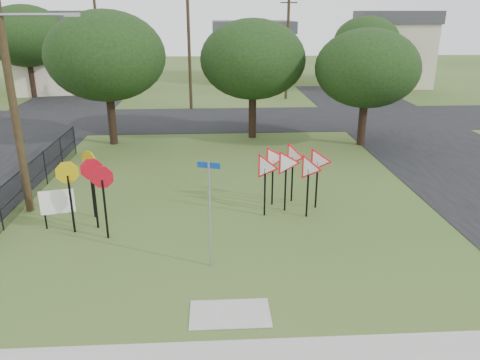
% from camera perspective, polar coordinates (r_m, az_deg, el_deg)
% --- Properties ---
extents(ground, '(140.00, 140.00, 0.00)m').
position_cam_1_polar(ground, '(14.11, -1.60, -10.33)').
color(ground, '#37521F').
extents(street_right, '(8.00, 50.00, 0.02)m').
position_cam_1_polar(street_right, '(26.36, 24.70, 2.39)').
color(street_right, black).
rests_on(street_right, ground).
extents(street_far, '(60.00, 8.00, 0.02)m').
position_cam_1_polar(street_far, '(32.97, -2.73, 7.39)').
color(street_far, black).
rests_on(street_far, ground).
extents(curb_pad, '(2.00, 1.20, 0.02)m').
position_cam_1_polar(curb_pad, '(12.09, -1.23, -16.00)').
color(curb_pad, '#9A9A92').
rests_on(curb_pad, ground).
extents(street_name_sign, '(0.63, 0.23, 3.21)m').
position_cam_1_polar(street_name_sign, '(13.30, -3.71, -3.52)').
color(street_name_sign, '#9D9FA5').
rests_on(street_name_sign, ground).
extents(stop_sign_cluster, '(1.99, 2.02, 2.53)m').
position_cam_1_polar(stop_sign_cluster, '(16.42, -18.00, 0.30)').
color(stop_sign_cluster, black).
rests_on(stop_sign_cluster, ground).
extents(yield_sign_cluster, '(2.99, 2.27, 2.41)m').
position_cam_1_polar(yield_sign_cluster, '(17.35, 6.19, 1.87)').
color(yield_sign_cluster, black).
rests_on(yield_sign_cluster, ground).
extents(info_board, '(1.11, 0.29, 1.41)m').
position_cam_1_polar(info_board, '(17.12, -21.38, -2.65)').
color(info_board, black).
rests_on(info_board, ground).
extents(utility_pole_main, '(3.55, 0.33, 10.00)m').
position_cam_1_polar(utility_pole_main, '(18.17, -26.29, 11.91)').
color(utility_pole_main, '#3B2E1B').
rests_on(utility_pole_main, ground).
extents(far_pole_a, '(1.40, 0.24, 9.00)m').
position_cam_1_polar(far_pole_a, '(36.33, -6.22, 15.77)').
color(far_pole_a, '#3B2E1B').
rests_on(far_pole_a, ground).
extents(far_pole_b, '(1.40, 0.24, 8.50)m').
position_cam_1_polar(far_pole_b, '(40.79, 5.80, 15.86)').
color(far_pole_b, '#3B2E1B').
rests_on(far_pole_b, ground).
extents(far_pole_c, '(1.40, 0.24, 9.00)m').
position_cam_1_polar(far_pole_c, '(43.37, -16.88, 15.71)').
color(far_pole_c, '#3B2E1B').
rests_on(far_pole_c, ground).
extents(fence_run, '(0.05, 11.55, 1.50)m').
position_cam_1_polar(fence_run, '(20.81, -23.63, 0.47)').
color(fence_run, black).
rests_on(fence_run, ground).
extents(house_left, '(10.58, 8.88, 7.20)m').
position_cam_1_polar(house_left, '(48.31, -20.47, 14.54)').
color(house_left, beige).
rests_on(house_left, ground).
extents(house_mid, '(8.40, 8.40, 6.20)m').
position_cam_1_polar(house_mid, '(52.53, 1.43, 15.50)').
color(house_mid, beige).
rests_on(house_mid, ground).
extents(house_right, '(8.30, 8.30, 7.20)m').
position_cam_1_polar(house_right, '(51.68, 18.07, 15.07)').
color(house_right, beige).
rests_on(house_right, ground).
extents(tree_near_left, '(6.40, 6.40, 7.27)m').
position_cam_1_polar(tree_near_left, '(26.90, -16.03, 14.32)').
color(tree_near_left, black).
rests_on(tree_near_left, ground).
extents(tree_near_mid, '(6.00, 6.00, 6.80)m').
position_cam_1_polar(tree_near_mid, '(27.42, 1.58, 14.47)').
color(tree_near_mid, black).
rests_on(tree_near_mid, ground).
extents(tree_near_right, '(5.60, 5.60, 6.33)m').
position_cam_1_polar(tree_near_right, '(26.69, 15.24, 12.99)').
color(tree_near_right, black).
rests_on(tree_near_right, ground).
extents(tree_far_left, '(6.80, 6.80, 7.73)m').
position_cam_1_polar(tree_far_left, '(45.06, -24.68, 15.66)').
color(tree_far_left, black).
rests_on(tree_far_left, ground).
extents(tree_far_right, '(6.00, 6.00, 6.80)m').
position_cam_1_polar(tree_far_right, '(46.53, 15.19, 16.02)').
color(tree_far_right, black).
rests_on(tree_far_right, ground).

